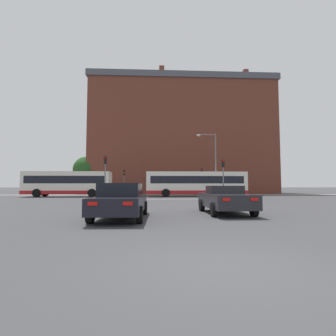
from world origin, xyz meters
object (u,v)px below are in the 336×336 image
object	(u,v)px
car_saloon_left	(121,200)
traffic_light_near_right	(223,172)
traffic_light_far_left	(124,178)
traffic_light_far_right	(202,177)
street_lamp_junction	(212,158)
car_roadster_right	(225,199)
bus_crossing_lead	(196,183)
bus_crossing_trailing	(68,183)
traffic_light_near_left	(105,170)
pedestrian_waiting	(195,188)

from	to	relation	value
car_saloon_left	traffic_light_near_right	size ratio (longest dim) A/B	1.16
traffic_light_far_left	traffic_light_far_right	bearing A→B (deg)	-0.28
traffic_light_near_right	street_lamp_junction	xyz separation A→B (m)	(-0.22, 4.22, 2.01)
car_roadster_right	bus_crossing_lead	xyz separation A→B (m)	(1.75, 19.99, 0.97)
traffic_light_far_right	street_lamp_junction	distance (m)	7.00
bus_crossing_trailing	traffic_light_near_right	xyz separation A→B (m)	(18.09, -4.97, 1.15)
traffic_light_far_right	traffic_light_far_left	xyz separation A→B (m)	(-11.56, 0.06, -0.17)
car_saloon_left	traffic_light_near_right	bearing A→B (deg)	63.77
car_saloon_left	traffic_light_near_left	bearing A→B (deg)	104.39
bus_crossing_lead	car_saloon_left	bearing A→B (deg)	163.02
bus_crossing_lead	bus_crossing_trailing	distance (m)	15.88
car_saloon_left	pedestrian_waiting	distance (m)	28.59
traffic_light_far_left	car_roadster_right	bearing A→B (deg)	-73.07
bus_crossing_trailing	traffic_light_near_left	world-z (taller)	traffic_light_near_left
car_roadster_right	bus_crossing_lead	bearing A→B (deg)	83.92
car_roadster_right	traffic_light_far_left	size ratio (longest dim) A/B	1.18
car_roadster_right	street_lamp_junction	distance (m)	20.16
car_roadster_right	traffic_light_near_left	size ratio (longest dim) A/B	0.99
car_roadster_right	bus_crossing_trailing	bearing A→B (deg)	124.00
car_saloon_left	car_roadster_right	size ratio (longest dim) A/B	1.11
street_lamp_junction	car_roadster_right	bearing A→B (deg)	-100.92
car_saloon_left	bus_crossing_lead	world-z (taller)	bus_crossing_lead
car_saloon_left	traffic_light_far_right	size ratio (longest dim) A/B	1.22
traffic_light_near_right	traffic_light_near_left	size ratio (longest dim) A/B	0.94
car_roadster_right	traffic_light_near_left	distance (m)	16.98
car_saloon_left	bus_crossing_trailing	xyz separation A→B (m)	(-9.27, 21.79, 0.91)
traffic_light_near_right	traffic_light_far_right	world-z (taller)	traffic_light_near_right
traffic_light_near_right	car_saloon_left	bearing A→B (deg)	-117.68
car_saloon_left	pedestrian_waiting	size ratio (longest dim) A/B	2.87
car_saloon_left	traffic_light_far_right	xyz separation A→B (m)	(8.48, 27.71, 1.92)
traffic_light_far_left	pedestrian_waiting	size ratio (longest dim) A/B	2.20
traffic_light_near_right	traffic_light_near_left	distance (m)	12.55
bus_crossing_trailing	traffic_light_near_left	bearing A→B (deg)	-135.42
car_roadster_right	bus_crossing_trailing	world-z (taller)	bus_crossing_trailing
car_saloon_left	traffic_light_far_right	distance (m)	29.04
traffic_light_far_right	car_roadster_right	bearing A→B (deg)	-97.90
traffic_light_near_right	traffic_light_far_right	bearing A→B (deg)	91.81
car_saloon_left	street_lamp_junction	distance (m)	23.10
bus_crossing_lead	street_lamp_junction	size ratio (longest dim) A/B	1.57
traffic_light_near_left	pedestrian_waiting	world-z (taller)	traffic_light_near_left
car_saloon_left	bus_crossing_trailing	world-z (taller)	bus_crossing_trailing
traffic_light_near_left	traffic_light_near_right	bearing A→B (deg)	3.07
car_saloon_left	traffic_light_near_left	size ratio (longest dim) A/B	1.09
bus_crossing_lead	traffic_light_near_right	xyz separation A→B (m)	(2.21, -4.84, 1.14)
traffic_light_near_right	traffic_light_far_left	bearing A→B (deg)	137.41
bus_crossing_lead	street_lamp_junction	xyz separation A→B (m)	(1.99, -0.62, 3.15)
car_saloon_left	traffic_light_near_right	distance (m)	19.11
car_roadster_right	pedestrian_waiting	size ratio (longest dim) A/B	2.59
car_roadster_right	traffic_light_near_left	world-z (taller)	traffic_light_near_left
car_saloon_left	traffic_light_near_right	xyz separation A→B (m)	(8.83, 16.82, 2.05)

